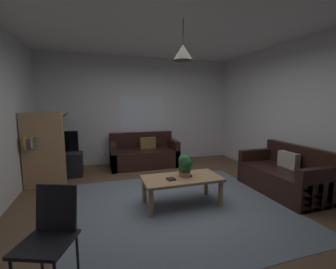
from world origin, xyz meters
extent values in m
cube|color=brown|center=(0.00, 0.00, -0.01)|extent=(4.93, 5.26, 0.02)
cube|color=slate|center=(0.00, -0.20, 0.00)|extent=(3.20, 2.89, 0.01)
cube|color=silver|center=(0.00, 2.66, 1.37)|extent=(5.05, 0.06, 2.74)
cube|color=silver|center=(2.49, 0.00, 1.37)|extent=(0.06, 5.26, 2.74)
cube|color=white|center=(0.00, 0.00, 2.75)|extent=(4.93, 5.26, 0.02)
cube|color=white|center=(0.01, 2.63, 1.27)|extent=(1.13, 0.01, 0.98)
cube|color=black|center=(-0.05, 2.13, 0.21)|extent=(1.62, 0.81, 0.42)
cube|color=black|center=(-0.05, 2.47, 0.62)|extent=(1.62, 0.12, 0.40)
cube|color=black|center=(-0.80, 2.13, 0.32)|extent=(0.12, 0.81, 0.64)
cube|color=black|center=(0.71, 2.13, 0.32)|extent=(0.12, 0.81, 0.64)
cube|color=brown|center=(0.08, 2.29, 0.56)|extent=(0.41, 0.15, 0.28)
cube|color=black|center=(1.96, -0.21, 0.21)|extent=(0.81, 1.49, 0.42)
cube|color=black|center=(2.30, -0.21, 0.62)|extent=(0.12, 1.49, 0.40)
cube|color=black|center=(1.96, 0.47, 0.32)|extent=(0.81, 0.12, 0.64)
cube|color=black|center=(1.96, -0.90, 0.32)|extent=(0.81, 0.12, 0.64)
cube|color=#B7AD9E|center=(2.12, -0.16, 0.56)|extent=(0.13, 0.40, 0.28)
cube|color=#A87F56|center=(0.08, -0.14, 0.42)|extent=(1.20, 0.59, 0.04)
cylinder|color=#A87F56|center=(-0.46, -0.38, 0.20)|extent=(0.07, 0.07, 0.40)
cylinder|color=#A87F56|center=(0.63, -0.38, 0.20)|extent=(0.07, 0.07, 0.40)
cylinder|color=#A87F56|center=(-0.46, 0.09, 0.20)|extent=(0.07, 0.07, 0.40)
cylinder|color=#A87F56|center=(0.63, 0.09, 0.20)|extent=(0.07, 0.07, 0.40)
cube|color=black|center=(-0.11, -0.20, 0.46)|extent=(0.13, 0.13, 0.02)
cube|color=black|center=(0.17, -0.13, 0.45)|extent=(0.17, 0.11, 0.02)
cylinder|color=#B77051|center=(0.14, -0.12, 0.48)|extent=(0.18, 0.18, 0.08)
sphere|color=#235B2D|center=(0.14, -0.12, 0.59)|extent=(0.20, 0.20, 0.20)
sphere|color=#235B2D|center=(0.15, -0.13, 0.66)|extent=(0.21, 0.21, 0.21)
sphere|color=#235B2D|center=(0.13, -0.12, 0.70)|extent=(0.19, 0.19, 0.19)
cube|color=black|center=(-1.91, 1.88, 0.25)|extent=(0.90, 0.44, 0.50)
cube|color=black|center=(-1.91, 1.86, 0.77)|extent=(0.77, 0.05, 0.43)
cube|color=black|center=(-1.91, 1.84, 0.77)|extent=(0.73, 0.00, 0.39)
cube|color=black|center=(-1.91, 1.86, 0.52)|extent=(0.24, 0.16, 0.04)
cylinder|color=beige|center=(-2.03, 2.41, 0.15)|extent=(0.32, 0.32, 0.30)
cylinder|color=brown|center=(-2.03, 2.41, 0.73)|extent=(0.05, 0.05, 0.85)
cone|color=#3D7F3D|center=(-1.87, 2.40, 1.27)|extent=(0.38, 0.13, 0.32)
cone|color=#3D7F3D|center=(-1.94, 2.59, 1.22)|extent=(0.22, 0.42, 0.28)
cone|color=#3D7F3D|center=(-2.15, 2.61, 1.26)|extent=(0.30, 0.47, 0.38)
cone|color=#3D7F3D|center=(-2.28, 2.44, 1.22)|extent=(0.55, 0.16, 0.25)
cone|color=#3D7F3D|center=(-2.11, 2.24, 1.24)|extent=(0.23, 0.42, 0.31)
cone|color=#3D7F3D|center=(-1.92, 2.17, 1.23)|extent=(0.23, 0.55, 0.31)
cube|color=#A87F56|center=(-2.09, 1.37, 0.70)|extent=(0.70, 0.22, 1.40)
cube|color=#99663F|center=(-2.38, 1.25, 0.88)|extent=(0.03, 0.16, 0.22)
cube|color=gold|center=(-2.34, 1.25, 0.87)|extent=(0.04, 0.16, 0.21)
cube|color=#2D4C8C|center=(-2.30, 1.25, 0.85)|extent=(0.03, 0.16, 0.16)
cube|color=#B22D2D|center=(-2.27, 1.25, 0.86)|extent=(0.03, 0.16, 0.18)
cube|color=beige|center=(-2.23, 1.25, 0.87)|extent=(0.03, 0.16, 0.20)
cube|color=#387247|center=(-2.20, 1.25, 0.87)|extent=(0.03, 0.16, 0.20)
cube|color=black|center=(-1.56, -1.34, 0.45)|extent=(0.52, 0.52, 0.03)
cube|color=black|center=(-1.49, -1.17, 0.67)|extent=(0.36, 0.21, 0.40)
cylinder|color=black|center=(-1.65, -1.12, 0.23)|extent=(0.02, 0.02, 0.45)
cylinder|color=black|center=(-1.33, -1.25, 0.23)|extent=(0.02, 0.02, 0.45)
cylinder|color=black|center=(0.08, -0.14, 2.57)|extent=(0.01, 0.01, 0.35)
cone|color=#4C4742|center=(0.08, -0.14, 2.28)|extent=(0.29, 0.29, 0.22)
camera|label=1|loc=(-1.11, -3.22, 1.58)|focal=23.90mm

